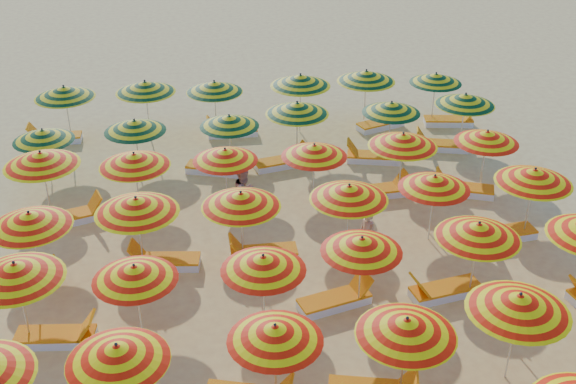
# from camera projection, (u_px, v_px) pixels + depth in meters

# --- Properties ---
(ground) EXTENTS (120.00, 120.00, 0.00)m
(ground) POSITION_uv_depth(u_px,v_px,m) (291.00, 255.00, 18.63)
(ground) COLOR #EFCF6A
(ground) RESTS_ON ground
(umbrella_7) EXTENTS (2.36, 2.36, 2.00)m
(umbrella_7) POSITION_uv_depth(u_px,v_px,m) (117.00, 353.00, 12.81)
(umbrella_7) COLOR silver
(umbrella_7) RESTS_ON ground
(umbrella_8) EXTENTS (1.95, 1.95, 1.94)m
(umbrella_8) POSITION_uv_depth(u_px,v_px,m) (275.00, 333.00, 13.37)
(umbrella_8) COLOR silver
(umbrella_8) RESTS_ON ground
(umbrella_9) EXTENTS (2.39, 2.39, 2.05)m
(umbrella_9) POSITION_uv_depth(u_px,v_px,m) (407.00, 327.00, 13.37)
(umbrella_9) COLOR silver
(umbrella_9) RESTS_ON ground
(umbrella_10) EXTENTS (2.41, 2.41, 2.15)m
(umbrella_10) POSITION_uv_depth(u_px,v_px,m) (519.00, 303.00, 13.85)
(umbrella_10) COLOR silver
(umbrella_10) RESTS_ON ground
(umbrella_12) EXTENTS (2.60, 2.60, 2.13)m
(umbrella_12) POSITION_uv_depth(u_px,v_px,m) (15.00, 271.00, 14.80)
(umbrella_12) COLOR silver
(umbrella_12) RESTS_ON ground
(umbrella_13) EXTENTS (1.98, 1.98, 1.93)m
(umbrella_13) POSITION_uv_depth(u_px,v_px,m) (135.00, 273.00, 15.06)
(umbrella_13) COLOR silver
(umbrella_13) RESTS_ON ground
(umbrella_14) EXTENTS (2.37, 2.37, 1.96)m
(umbrella_14) POSITION_uv_depth(u_px,v_px,m) (263.00, 263.00, 15.31)
(umbrella_14) COLOR silver
(umbrella_14) RESTS_ON ground
(umbrella_15) EXTENTS (2.18, 2.18, 1.95)m
(umbrella_15) POSITION_uv_depth(u_px,v_px,m) (362.00, 245.00, 15.95)
(umbrella_15) COLOR silver
(umbrella_15) RESTS_ON ground
(umbrella_16) EXTENTS (2.50, 2.50, 2.08)m
(umbrella_16) POSITION_uv_depth(u_px,v_px,m) (478.00, 231.00, 16.24)
(umbrella_16) COLOR silver
(umbrella_16) RESTS_ON ground
(umbrella_18) EXTENTS (2.51, 2.51, 2.06)m
(umbrella_18) POSITION_uv_depth(u_px,v_px,m) (30.00, 220.00, 16.69)
(umbrella_18) COLOR silver
(umbrella_18) RESTS_ON ground
(umbrella_19) EXTENTS (2.57, 2.57, 2.15)m
(umbrella_19) POSITION_uv_depth(u_px,v_px,m) (136.00, 205.00, 17.10)
(umbrella_19) COLOR silver
(umbrella_19) RESTS_ON ground
(umbrella_20) EXTENTS (2.52, 2.52, 2.08)m
(umbrella_20) POSITION_uv_depth(u_px,v_px,m) (241.00, 200.00, 17.47)
(umbrella_20) COLOR silver
(umbrella_20) RESTS_ON ground
(umbrella_21) EXTENTS (2.58, 2.58, 2.09)m
(umbrella_21) POSITION_uv_depth(u_px,v_px,m) (349.00, 192.00, 17.77)
(umbrella_21) COLOR silver
(umbrella_21) RESTS_ON ground
(umbrella_22) EXTENTS (1.95, 1.95, 1.97)m
(umbrella_22) POSITION_uv_depth(u_px,v_px,m) (434.00, 182.00, 18.46)
(umbrella_22) COLOR silver
(umbrella_22) RESTS_ON ground
(umbrella_23) EXTENTS (2.24, 2.24, 2.11)m
(umbrella_23) POSITION_uv_depth(u_px,v_px,m) (534.00, 176.00, 18.48)
(umbrella_23) COLOR silver
(umbrella_23) RESTS_ON ground
(umbrella_24) EXTENTS (2.64, 2.64, 2.16)m
(umbrella_24) POSITION_uv_depth(u_px,v_px,m) (41.00, 159.00, 19.25)
(umbrella_24) COLOR silver
(umbrella_24) RESTS_ON ground
(umbrella_25) EXTENTS (2.56, 2.56, 2.05)m
(umbrella_25) POSITION_uv_depth(u_px,v_px,m) (134.00, 160.00, 19.40)
(umbrella_25) COLOR silver
(umbrella_25) RESTS_ON ground
(umbrella_26) EXTENTS (2.31, 2.31, 1.93)m
(umbrella_26) POSITION_uv_depth(u_px,v_px,m) (225.00, 155.00, 19.92)
(umbrella_26) COLOR silver
(umbrella_26) RESTS_ON ground
(umbrella_27) EXTENTS (1.93, 1.93, 1.97)m
(umbrella_27) POSITION_uv_depth(u_px,v_px,m) (314.00, 151.00, 20.08)
(umbrella_27) COLOR silver
(umbrella_27) RESTS_ON ground
(umbrella_28) EXTENTS (2.45, 2.45, 2.11)m
(umbrella_28) POSITION_uv_depth(u_px,v_px,m) (403.00, 140.00, 20.39)
(umbrella_28) COLOR silver
(umbrella_28) RESTS_ON ground
(umbrella_29) EXTENTS (2.25, 2.25, 1.98)m
(umbrella_29) POSITION_uv_depth(u_px,v_px,m) (487.00, 137.00, 20.84)
(umbrella_29) COLOR silver
(umbrella_29) RESTS_ON ground
(umbrella_30) EXTENTS (2.17, 2.17, 1.90)m
(umbrella_30) POSITION_uv_depth(u_px,v_px,m) (43.00, 135.00, 21.11)
(umbrella_30) COLOR silver
(umbrella_30) RESTS_ON ground
(umbrella_31) EXTENTS (1.92, 1.92, 1.97)m
(umbrella_31) POSITION_uv_depth(u_px,v_px,m) (135.00, 126.00, 21.56)
(umbrella_31) COLOR silver
(umbrella_31) RESTS_ON ground
(umbrella_32) EXTENTS (1.87, 1.87, 1.94)m
(umbrella_32) POSITION_uv_depth(u_px,v_px,m) (229.00, 121.00, 21.94)
(umbrella_32) COLOR silver
(umbrella_32) RESTS_ON ground
(umbrella_33) EXTENTS (2.04, 2.04, 2.12)m
(umbrella_33) POSITION_uv_depth(u_px,v_px,m) (297.00, 108.00, 22.39)
(umbrella_33) COLOR silver
(umbrella_33) RESTS_ON ground
(umbrella_34) EXTENTS (2.24, 2.24, 1.97)m
(umbrella_34) POSITION_uv_depth(u_px,v_px,m) (391.00, 108.00, 22.79)
(umbrella_34) COLOR silver
(umbrella_34) RESTS_ON ground
(umbrella_35) EXTENTS (2.45, 2.45, 2.05)m
(umbrella_35) POSITION_uv_depth(u_px,v_px,m) (465.00, 100.00, 23.18)
(umbrella_35) COLOR silver
(umbrella_35) RESTS_ON ground
(umbrella_36) EXTENTS (2.56, 2.56, 2.11)m
(umbrella_36) POSITION_uv_depth(u_px,v_px,m) (64.00, 92.00, 23.63)
(umbrella_36) COLOR silver
(umbrella_36) RESTS_ON ground
(umbrella_37) EXTENTS (2.23, 2.23, 2.13)m
(umbrella_37) POSITION_uv_depth(u_px,v_px,m) (145.00, 87.00, 24.00)
(umbrella_37) COLOR silver
(umbrella_37) RESTS_ON ground
(umbrella_38) EXTENTS (2.36, 2.36, 2.04)m
(umbrella_38) POSITION_uv_depth(u_px,v_px,m) (214.00, 87.00, 24.22)
(umbrella_38) COLOR silver
(umbrella_38) RESTS_ON ground
(umbrella_39) EXTENTS (2.61, 2.61, 2.19)m
(umbrella_39) POSITION_uv_depth(u_px,v_px,m) (300.00, 80.00, 24.38)
(umbrella_39) COLOR silver
(umbrella_39) RESTS_ON ground
(umbrella_40) EXTENTS (2.69, 2.69, 2.15)m
(umbrella_40) POSITION_uv_depth(u_px,v_px,m) (366.00, 76.00, 24.84)
(umbrella_40) COLOR silver
(umbrella_40) RESTS_ON ground
(umbrella_41) EXTENTS (2.06, 2.06, 1.94)m
(umbrella_41) POSITION_uv_depth(u_px,v_px,m) (436.00, 78.00, 25.18)
(umbrella_41) COLOR silver
(umbrella_41) RESTS_ON ground
(lounger_6) EXTENTS (1.79, 0.79, 0.69)m
(lounger_6) POSITION_uv_depth(u_px,v_px,m) (58.00, 337.00, 15.63)
(lounger_6) COLOR white
(lounger_6) RESTS_ON ground
(lounger_7) EXTENTS (1.82, 1.00, 0.69)m
(lounger_7) POSITION_uv_depth(u_px,v_px,m) (336.00, 300.00, 16.75)
(lounger_7) COLOR white
(lounger_7) RESTS_ON ground
(lounger_8) EXTENTS (1.81, 0.87, 0.69)m
(lounger_8) POSITION_uv_depth(u_px,v_px,m) (444.00, 290.00, 17.07)
(lounger_8) COLOR white
(lounger_8) RESTS_ON ground
(lounger_10) EXTENTS (1.83, 1.11, 0.69)m
(lounger_10) POSITION_uv_depth(u_px,v_px,m) (21.00, 275.00, 17.60)
(lounger_10) COLOR white
(lounger_10) RESTS_ON ground
(lounger_11) EXTENTS (1.80, 0.82, 0.69)m
(lounger_11) POSITION_uv_depth(u_px,v_px,m) (164.00, 261.00, 18.12)
(lounger_11) COLOR white
(lounger_11) RESTS_ON ground
(lounger_12) EXTENTS (1.74, 0.61, 0.69)m
(lounger_12) POSITION_uv_depth(u_px,v_px,m) (262.00, 253.00, 18.44)
(lounger_12) COLOR white
(lounger_12) RESTS_ON ground
(lounger_13) EXTENTS (1.78, 0.75, 0.69)m
(lounger_13) POSITION_uv_depth(u_px,v_px,m) (502.00, 234.00, 19.24)
(lounger_13) COLOR white
(lounger_13) RESTS_ON ground
(lounger_14) EXTENTS (1.83, 1.07, 0.69)m
(lounger_14) POSITION_uv_depth(u_px,v_px,m) (73.00, 217.00, 20.01)
(lounger_14) COLOR white
(lounger_14) RESTS_ON ground
(lounger_15) EXTENTS (1.77, 0.70, 0.69)m
(lounger_15) POSITION_uv_depth(u_px,v_px,m) (380.00, 191.00, 21.31)
(lounger_15) COLOR white
(lounger_15) RESTS_ON ground
(lounger_16) EXTENTS (1.82, 1.19, 0.69)m
(lounger_16) POSITION_uv_depth(u_px,v_px,m) (463.00, 189.00, 21.41)
(lounger_16) COLOR white
(lounger_16) RESTS_ON ground
(lounger_17) EXTENTS (1.83, 1.12, 0.69)m
(lounger_17) POSITION_uv_depth(u_px,v_px,m) (215.00, 168.00, 22.59)
(lounger_17) COLOR white
(lounger_17) RESTS_ON ground
(lounger_18) EXTENTS (1.81, 0.93, 0.69)m
(lounger_18) POSITION_uv_depth(u_px,v_px,m) (282.00, 162.00, 22.96)
(lounger_18) COLOR white
(lounger_18) RESTS_ON ground
(lounger_19) EXTENTS (1.82, 1.00, 0.69)m
(lounger_19) POSITION_uv_depth(u_px,v_px,m) (372.00, 157.00, 23.28)
(lounger_19) COLOR white
(lounger_19) RESTS_ON ground
(lounger_20) EXTENTS (1.83, 1.04, 0.69)m
(lounger_20) POSITION_uv_depth(u_px,v_px,m) (441.00, 145.00, 24.05)
(lounger_20) COLOR white
(lounger_20) RESTS_ON ground
(lounger_21) EXTENTS (1.74, 0.59, 0.69)m
(lounger_21) POSITION_uv_depth(u_px,v_px,m) (54.00, 138.00, 24.54)
(lounger_21) COLOR white
(lounger_21) RESTS_ON ground
(lounger_22) EXTENTS (1.74, 0.61, 0.69)m
(lounger_22) POSITION_uv_depth(u_px,v_px,m) (231.00, 131.00, 25.04)
(lounger_22) COLOR white
(lounger_22) RESTS_ON ground
(lounger_23) EXTENTS (1.83, 1.12, 0.69)m
(lounger_23) POSITION_uv_depth(u_px,v_px,m) (381.00, 124.00, 25.59)
(lounger_23) COLOR white
(lounger_23) RESTS_ON ground
(lounger_24) EXTENTS (1.81, 0.87, 0.69)m
(lounger_24) POSITION_uv_depth(u_px,v_px,m) (450.00, 121.00, 25.82)
(lounger_24) COLOR white
(lounger_24) RESTS_ON ground
(beachgoer_a) EXTENTS (0.55, 0.62, 1.42)m
(beachgoer_a) POSITION_uv_depth(u_px,v_px,m) (367.00, 236.00, 18.13)
(beachgoer_a) COLOR tan
(beachgoer_a) RESTS_ON ground
(beachgoer_b) EXTENTS (0.93, 0.95, 1.55)m
(beachgoer_b) POSITION_uv_depth(u_px,v_px,m) (245.00, 193.00, 19.91)
(beachgoer_b) COLOR tan
(beachgoer_b) RESTS_ON ground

